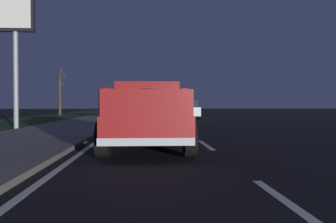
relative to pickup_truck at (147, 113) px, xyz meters
The scene contains 10 objects.
ground 17.20m from the pickup_truck, ahead, with size 144.00×144.00×0.00m, color black.
sidewalk_shoulder 17.55m from the pickup_truck, 13.02° to the left, with size 108.00×4.00×0.12m, color slate.
grass_verge 19.31m from the pickup_truck, 27.65° to the left, with size 108.00×6.00×0.01m, color #1E3819.
lane_markings 18.96m from the pickup_truck, ahead, with size 108.00×3.54×0.01m.
pickup_truck is the anchor object (origin of this frame).
sedan_red 28.59m from the pickup_truck, ahead, with size 4.40×2.02×1.54m.
sedan_white 19.92m from the pickup_truck, ahead, with size 4.40×2.03×1.54m.
sedan_black 15.89m from the pickup_truck, ahead, with size 4.42×2.06×1.54m.
gas_price_sign 11.41m from the pickup_truck, 38.87° to the left, with size 0.27×1.90×7.06m.
bare_tree_far 31.35m from the pickup_truck, 18.10° to the left, with size 1.36×1.03×5.31m.
Camera 1 is at (-0.02, 1.72, 1.22)m, focal length 37.69 mm.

